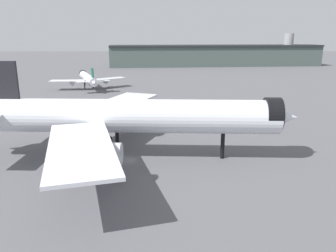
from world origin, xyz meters
The scene contains 5 objects.
ground centered at (0.00, 0.00, 0.00)m, with size 900.00×900.00×0.00m, color #56565B.
airliner_near_gate centered at (-0.28, 1.98, 8.65)m, with size 68.69×62.61×19.63m.
airliner_far_taxiway centered at (-27.88, 94.23, 4.71)m, with size 33.49×37.52×10.68m.
terminal_building centered at (51.67, 207.22, 8.43)m, with size 168.84×36.13×25.37m.
service_truck_front centered at (35.74, 23.82, 1.59)m, with size 5.14×5.78×3.00m.
Camera 1 is at (7.08, -63.13, 24.65)m, focal length 35.52 mm.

